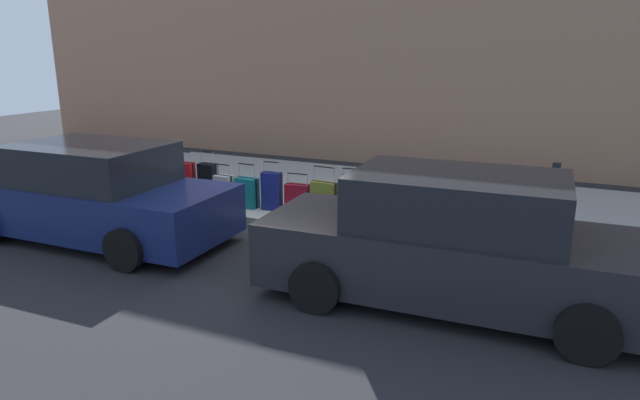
# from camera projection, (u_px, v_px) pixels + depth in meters

# --- Properties ---
(ground_plane) EXTENTS (40.00, 40.00, 0.00)m
(ground_plane) POSITION_uv_depth(u_px,v_px,m) (264.00, 227.00, 9.95)
(ground_plane) COLOR black
(sidewalk_curb) EXTENTS (18.00, 5.00, 0.14)m
(sidewalk_curb) POSITION_uv_depth(u_px,v_px,m) (322.00, 192.00, 12.12)
(sidewalk_curb) COLOR gray
(sidewalk_curb) RESTS_ON ground_plane
(suitcase_navy_0) EXTENTS (0.42, 0.26, 0.76)m
(suitcase_navy_0) POSITION_uv_depth(u_px,v_px,m) (476.00, 221.00, 8.98)
(suitcase_navy_0) COLOR navy
(suitcase_navy_0) RESTS_ON sidewalk_curb
(suitcase_teal_1) EXTENTS (0.40, 0.23, 0.75)m
(suitcase_teal_1) POSITION_uv_depth(u_px,v_px,m) (445.00, 216.00, 9.21)
(suitcase_teal_1) COLOR #0F606B
(suitcase_teal_1) RESTS_ON sidewalk_curb
(suitcase_silver_2) EXTENTS (0.36, 0.26, 0.92)m
(suitcase_silver_2) POSITION_uv_depth(u_px,v_px,m) (416.00, 210.00, 9.38)
(suitcase_silver_2) COLOR #9EA0A8
(suitcase_silver_2) RESTS_ON sidewalk_curb
(suitcase_black_3) EXTENTS (0.51, 0.29, 1.07)m
(suitcase_black_3) POSITION_uv_depth(u_px,v_px,m) (384.00, 205.00, 9.48)
(suitcase_black_3) COLOR black
(suitcase_black_3) RESTS_ON sidewalk_curb
(suitcase_red_4) EXTENTS (0.45, 0.23, 0.96)m
(suitcase_red_4) POSITION_uv_depth(u_px,v_px,m) (353.00, 203.00, 9.74)
(suitcase_red_4) COLOR red
(suitcase_red_4) RESTS_ON sidewalk_curb
(suitcase_olive_5) EXTENTS (0.49, 0.22, 0.94)m
(suitcase_olive_5) POSITION_uv_depth(u_px,v_px,m) (324.00, 199.00, 10.00)
(suitcase_olive_5) COLOR #59601E
(suitcase_olive_5) RESTS_ON sidewalk_curb
(suitcase_maroon_6) EXTENTS (0.46, 0.23, 0.75)m
(suitcase_maroon_6) POSITION_uv_depth(u_px,v_px,m) (298.00, 198.00, 10.31)
(suitcase_maroon_6) COLOR maroon
(suitcase_maroon_6) RESTS_ON sidewalk_curb
(suitcase_navy_7) EXTENTS (0.38, 0.22, 0.93)m
(suitcase_navy_7) POSITION_uv_depth(u_px,v_px,m) (272.00, 191.00, 10.46)
(suitcase_navy_7) COLOR navy
(suitcase_navy_7) RESTS_ON sidewalk_curb
(suitcase_teal_8) EXTENTS (0.44, 0.27, 0.86)m
(suitcase_teal_8) POSITION_uv_depth(u_px,v_px,m) (247.00, 193.00, 10.63)
(suitcase_teal_8) COLOR #0F606B
(suitcase_teal_8) RESTS_ON sidewalk_curb
(suitcase_silver_9) EXTENTS (0.36, 0.26, 0.82)m
(suitcase_silver_9) POSITION_uv_depth(u_px,v_px,m) (224.00, 190.00, 10.79)
(suitcase_silver_9) COLOR #9EA0A8
(suitcase_silver_9) RESTS_ON sidewalk_curb
(suitcase_black_10) EXTENTS (0.36, 0.23, 1.02)m
(suitcase_black_10) POSITION_uv_depth(u_px,v_px,m) (208.00, 182.00, 11.07)
(suitcase_black_10) COLOR black
(suitcase_black_10) RESTS_ON sidewalk_curb
(suitcase_red_11) EXTENTS (0.42, 0.24, 1.00)m
(suitcase_red_11) POSITION_uv_depth(u_px,v_px,m) (185.00, 181.00, 11.17)
(suitcase_red_11) COLOR red
(suitcase_red_11) RESTS_ON sidewalk_curb
(fire_hydrant) EXTENTS (0.39, 0.21, 0.75)m
(fire_hydrant) POSITION_uv_depth(u_px,v_px,m) (156.00, 176.00, 11.52)
(fire_hydrant) COLOR red
(fire_hydrant) RESTS_ON sidewalk_curb
(bollard_post) EXTENTS (0.16, 0.16, 0.91)m
(bollard_post) POSITION_uv_depth(u_px,v_px,m) (122.00, 171.00, 11.69)
(bollard_post) COLOR #333338
(bollard_post) RESTS_ON sidewalk_curb
(parking_meter) EXTENTS (0.12, 0.09, 1.27)m
(parking_meter) POSITION_uv_depth(u_px,v_px,m) (554.00, 191.00, 8.57)
(parking_meter) COLOR slate
(parking_meter) RESTS_ON sidewalk_curb
(parked_car_charcoal_0) EXTENTS (4.85, 2.12, 1.66)m
(parked_car_charcoal_0) POSITION_uv_depth(u_px,v_px,m) (455.00, 244.00, 6.81)
(parked_car_charcoal_0) COLOR black
(parked_car_charcoal_0) RESTS_ON ground_plane
(parked_car_navy_1) EXTENTS (4.71, 2.19, 1.60)m
(parked_car_navy_1) POSITION_uv_depth(u_px,v_px,m) (94.00, 195.00, 9.20)
(parked_car_navy_1) COLOR #141E4C
(parked_car_navy_1) RESTS_ON ground_plane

